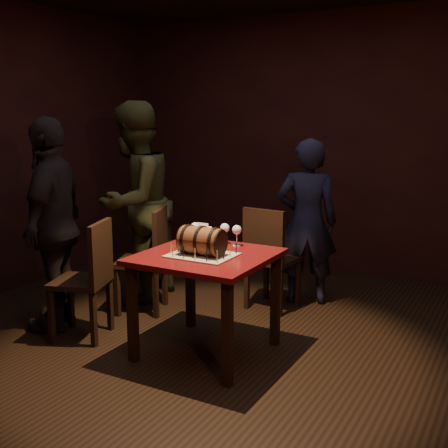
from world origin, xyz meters
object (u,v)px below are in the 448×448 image
object	(u,v)px
pub_table	(206,269)
person_left_front	(54,224)
barrel_cake	(202,241)
wine_glass_mid	(225,229)
pint_of_ale	(207,237)
wine_glass_left	(195,228)
person_back	(307,222)
person_left_rear	(134,203)
chair_left_rear	(150,254)
wine_glass_right	(237,231)
chair_left_front	(89,273)
chair_back	(269,253)

from	to	relation	value
pub_table	person_left_front	size ratio (longest dim) A/B	0.52
barrel_cake	wine_glass_mid	size ratio (longest dim) A/B	2.27
wine_glass_mid	pint_of_ale	world-z (taller)	wine_glass_mid
wine_glass_left	person_back	world-z (taller)	person_back
wine_glass_left	pub_table	bearing A→B (deg)	-45.78
barrel_cake	person_left_front	distance (m)	1.36
person_left_rear	chair_left_rear	bearing A→B (deg)	51.72
barrel_cake	wine_glass_right	size ratio (longest dim) A/B	2.27
chair_left_rear	person_left_front	distance (m)	0.86
barrel_cake	chair_left_rear	xyz separation A→B (m)	(-0.89, 0.58, -0.34)
pint_of_ale	barrel_cake	bearing A→B (deg)	-66.72
chair_left_front	person_back	size ratio (longest dim) A/B	0.61
pint_of_ale	chair_back	world-z (taller)	chair_back
chair_left_rear	person_left_rear	distance (m)	0.56
pub_table	wine_glass_right	world-z (taller)	wine_glass_right
pub_table	person_left_front	bearing A→B (deg)	-174.53
chair_left_front	person_back	bearing A→B (deg)	54.18
pub_table	wine_glass_right	size ratio (longest dim) A/B	5.59
chair_back	barrel_cake	bearing A→B (deg)	-90.60
pint_of_ale	chair_left_rear	distance (m)	0.89
barrel_cake	pint_of_ale	world-z (taller)	barrel_cake
chair_left_front	person_left_front	bearing A→B (deg)	171.10
wine_glass_right	person_left_front	world-z (taller)	person_left_front
barrel_cake	pint_of_ale	size ratio (longest dim) A/B	2.43
pub_table	barrel_cake	bearing A→B (deg)	-85.95
wine_glass_mid	pint_of_ale	bearing A→B (deg)	-117.36
wine_glass_mid	person_left_rear	distance (m)	1.24
person_back	person_left_front	size ratio (longest dim) A/B	0.89
barrel_cake	wine_glass_right	world-z (taller)	barrel_cake
wine_glass_mid	chair_back	xyz separation A→B (m)	(0.05, 0.71, -0.34)
barrel_cake	chair_back	distance (m)	1.17
pub_table	barrel_cake	xyz separation A→B (m)	(0.00, -0.07, 0.22)
pub_table	person_left_front	xyz separation A→B (m)	(-1.35, -0.13, 0.22)
pub_table	person_left_rear	size ratio (longest dim) A/B	0.49
chair_back	pint_of_ale	bearing A→B (deg)	-98.39
person_left_front	chair_back	bearing A→B (deg)	106.08
wine_glass_right	person_left_rear	size ratio (longest dim) A/B	0.09
chair_left_rear	pint_of_ale	bearing A→B (deg)	-22.30
chair_left_front	chair_back	bearing A→B (deg)	52.55
chair_left_rear	chair_left_front	xyz separation A→B (m)	(-0.05, -0.71, 0.00)
wine_glass_right	person_left_rear	world-z (taller)	person_left_rear
pub_table	person_left_rear	distance (m)	1.44
pub_table	chair_back	bearing A→B (deg)	89.10
pub_table	wine_glass_left	size ratio (longest dim) A/B	5.59
wine_glass_right	person_back	world-z (taller)	person_back
barrel_cake	chair_left_rear	size ratio (longest dim) A/B	0.39
barrel_cake	wine_glass_right	bearing A→B (deg)	79.58
wine_glass_right	chair_left_rear	world-z (taller)	chair_left_rear
chair_left_rear	person_left_front	world-z (taller)	person_left_front
pint_of_ale	person_left_front	bearing A→B (deg)	-165.19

